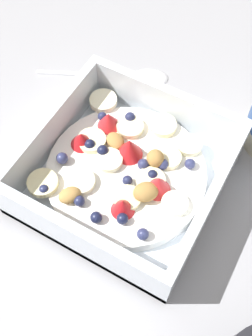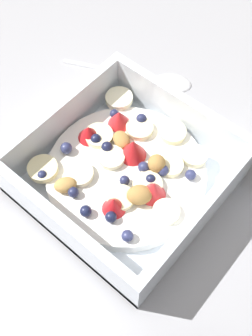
# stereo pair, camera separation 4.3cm
# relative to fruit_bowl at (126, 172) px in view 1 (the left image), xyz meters

# --- Properties ---
(ground_plane) EXTENTS (2.40, 2.40, 0.00)m
(ground_plane) POSITION_rel_fruit_bowl_xyz_m (-0.01, 0.01, -0.02)
(ground_plane) COLOR #9E9EA3
(fruit_bowl) EXTENTS (0.20, 0.20, 0.06)m
(fruit_bowl) POSITION_rel_fruit_bowl_xyz_m (0.00, 0.00, 0.00)
(fruit_bowl) COLOR white
(fruit_bowl) RESTS_ON ground
(spoon) EXTENTS (0.09, 0.16, 0.01)m
(spoon) POSITION_rel_fruit_bowl_xyz_m (-0.14, -0.07, -0.02)
(spoon) COLOR silver
(spoon) RESTS_ON ground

